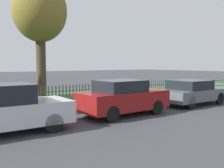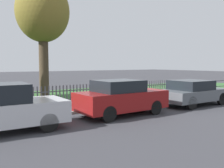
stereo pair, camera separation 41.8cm
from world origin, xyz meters
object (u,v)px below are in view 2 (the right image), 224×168
Objects in this scene: tree_behind_motorcycle at (43,13)px; covered_motorcycle at (121,92)px; parked_car_silver_hatchback at (1,108)px; parked_car_black_saloon at (121,97)px; parked_car_navy_estate at (192,92)px.

covered_motorcycle is at bearing -65.39° from tree_behind_motorcycle.
covered_motorcycle is (6.44, 2.63, -0.13)m from parked_car_silver_hatchback.
tree_behind_motorcycle is at bearing 92.68° from parked_car_black_saloon.
parked_car_silver_hatchback is 4.55m from parked_car_black_saloon.
tree_behind_motorcycle reaches higher than parked_car_black_saloon.
parked_car_navy_estate is at bearing 2.03° from parked_car_silver_hatchback.
covered_motorcycle is 7.43m from tree_behind_motorcycle.
parked_car_black_saloon is 0.98× the size of parked_car_navy_estate.
tree_behind_motorcycle is (-2.39, 5.21, 4.72)m from covered_motorcycle.
tree_behind_motorcycle is at bearing 109.70° from covered_motorcycle.
parked_car_silver_hatchback reaches higher than parked_car_black_saloon.
parked_car_silver_hatchback is 9.95m from tree_behind_motorcycle.
parked_car_navy_estate is at bearing -50.12° from covered_motorcycle.
parked_car_silver_hatchback reaches higher than parked_car_navy_estate.
tree_behind_motorcycle reaches higher than covered_motorcycle.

